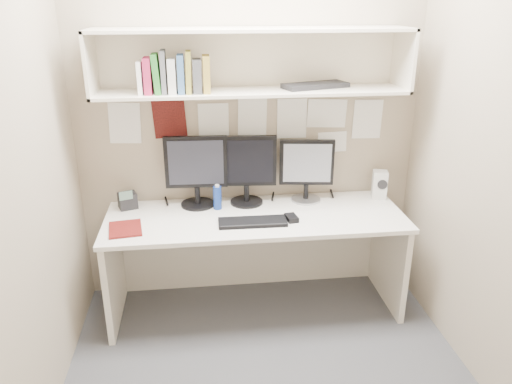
{
  "coord_description": "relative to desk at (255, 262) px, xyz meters",
  "views": [
    {
      "loc": [
        -0.36,
        -2.4,
        2.1
      ],
      "look_at": [
        -0.03,
        0.35,
        1.01
      ],
      "focal_mm": 35.0,
      "sensor_mm": 36.0,
      "label": 1
    }
  ],
  "objects": [
    {
      "name": "floor",
      "position": [
        0.0,
        -0.65,
        -0.37
      ],
      "size": [
        2.4,
        2.0,
        0.01
      ],
      "primitive_type": "cube",
      "color": "#424247",
      "rests_on": "ground"
    },
    {
      "name": "wall_back",
      "position": [
        0.0,
        0.35,
        0.93
      ],
      "size": [
        2.4,
        0.02,
        2.6
      ],
      "primitive_type": "cube",
      "color": "tan",
      "rests_on": "ground"
    },
    {
      "name": "wall_front",
      "position": [
        0.0,
        -1.65,
        0.93
      ],
      "size": [
        2.4,
        0.02,
        2.6
      ],
      "primitive_type": "cube",
      "color": "tan",
      "rests_on": "ground"
    },
    {
      "name": "wall_left",
      "position": [
        -1.2,
        -0.65,
        0.93
      ],
      "size": [
        0.02,
        2.0,
        2.6
      ],
      "primitive_type": "cube",
      "color": "tan",
      "rests_on": "ground"
    },
    {
      "name": "wall_right",
      "position": [
        1.2,
        -0.65,
        0.93
      ],
      "size": [
        0.02,
        2.0,
        2.6
      ],
      "primitive_type": "cube",
      "color": "tan",
      "rests_on": "ground"
    },
    {
      "name": "desk",
      "position": [
        0.0,
        0.0,
        0.0
      ],
      "size": [
        2.0,
        0.7,
        0.73
      ],
      "color": "silver",
      "rests_on": "floor"
    },
    {
      "name": "overhead_hutch",
      "position": [
        0.0,
        0.21,
        1.35
      ],
      "size": [
        2.0,
        0.38,
        0.4
      ],
      "color": "silver",
      "rests_on": "wall_back"
    },
    {
      "name": "pinned_papers",
      "position": [
        0.0,
        0.34,
        0.88
      ],
      "size": [
        1.92,
        0.01,
        0.48
      ],
      "primitive_type": null,
      "color": "white",
      "rests_on": "wall_back"
    },
    {
      "name": "monitor_left",
      "position": [
        -0.38,
        0.22,
        0.63
      ],
      "size": [
        0.43,
        0.23,
        0.5
      ],
      "rotation": [
        0.0,
        0.0,
        -0.04
      ],
      "color": "black",
      "rests_on": "desk"
    },
    {
      "name": "monitor_center",
      "position": [
        -0.04,
        0.22,
        0.63
      ],
      "size": [
        0.42,
        0.23,
        0.49
      ],
      "rotation": [
        0.0,
        0.0,
        -0.08
      ],
      "color": "black",
      "rests_on": "desk"
    },
    {
      "name": "monitor_right",
      "position": [
        0.39,
        0.22,
        0.61
      ],
      "size": [
        0.38,
        0.21,
        0.45
      ],
      "rotation": [
        0.0,
        0.0,
        -0.13
      ],
      "color": "#A5A5AA",
      "rests_on": "desk"
    },
    {
      "name": "keyboard",
      "position": [
        -0.03,
        -0.14,
        0.37
      ],
      "size": [
        0.44,
        0.16,
        0.02
      ],
      "primitive_type": "cube",
      "rotation": [
        0.0,
        0.0,
        -0.01
      ],
      "color": "black",
      "rests_on": "desk"
    },
    {
      "name": "mouse",
      "position": [
        0.22,
        -0.12,
        0.38
      ],
      "size": [
        0.08,
        0.12,
        0.03
      ],
      "primitive_type": "cube",
      "rotation": [
        0.0,
        0.0,
        0.16
      ],
      "color": "black",
      "rests_on": "desk"
    },
    {
      "name": "speaker",
      "position": [
        0.93,
        0.2,
        0.46
      ],
      "size": [
        0.12,
        0.13,
        0.2
      ],
      "rotation": [
        0.0,
        0.0,
        -0.24
      ],
      "color": "silver",
      "rests_on": "desk"
    },
    {
      "name": "blue_bottle",
      "position": [
        -0.25,
        0.13,
        0.45
      ],
      "size": [
        0.06,
        0.06,
        0.18
      ],
      "color": "navy",
      "rests_on": "desk"
    },
    {
      "name": "maroon_notebook",
      "position": [
        -0.84,
        -0.14,
        0.37
      ],
      "size": [
        0.23,
        0.27,
        0.01
      ],
      "primitive_type": "cube",
      "rotation": [
        0.0,
        0.0,
        0.14
      ],
      "color": "#5B120F",
      "rests_on": "desk"
    },
    {
      "name": "desk_phone",
      "position": [
        -0.86,
        0.22,
        0.42
      ],
      "size": [
        0.15,
        0.14,
        0.14
      ],
      "rotation": [
        0.0,
        0.0,
        0.35
      ],
      "color": "black",
      "rests_on": "desk"
    },
    {
      "name": "book_stack",
      "position": [
        -0.49,
        0.1,
        1.29
      ],
      "size": [
        0.44,
        0.16,
        0.26
      ],
      "color": "white",
      "rests_on": "overhead_hutch"
    },
    {
      "name": "hutch_tray",
      "position": [
        0.42,
        0.18,
        1.19
      ],
      "size": [
        0.46,
        0.29,
        0.03
      ],
      "primitive_type": "cube",
      "rotation": [
        0.0,
        0.0,
        0.3
      ],
      "color": "black",
      "rests_on": "overhead_hutch"
    }
  ]
}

